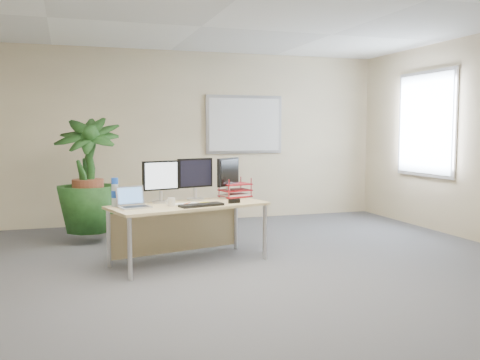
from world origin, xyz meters
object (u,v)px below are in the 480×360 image
object	(u,v)px
monitor_left	(161,179)
laptop	(133,202)
floor_plant	(88,185)
desk	(185,215)
monitor_right	(195,176)

from	to	relation	value
monitor_left	laptop	bearing A→B (deg)	-144.09
floor_plant	monitor_left	size ratio (longest dim) A/B	3.20
desk	laptop	distance (m)	0.63
desk	monitor_right	distance (m)	0.50
desk	floor_plant	size ratio (longest dim) A/B	1.22
desk	laptop	size ratio (longest dim) A/B	5.05
desk	monitor_right	xyz separation A→B (m)	(0.17, 0.22, 0.41)
floor_plant	monitor_left	distance (m)	1.47
desk	monitor_left	bearing A→B (deg)	158.88
floor_plant	monitor_left	bearing A→B (deg)	-59.95
desk	monitor_left	size ratio (longest dim) A/B	3.90
desk	monitor_right	size ratio (longest dim) A/B	3.79
floor_plant	monitor_right	world-z (taller)	floor_plant
desk	floor_plant	distance (m)	1.69
monitor_left	laptop	xyz separation A→B (m)	(-0.34, -0.24, -0.21)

